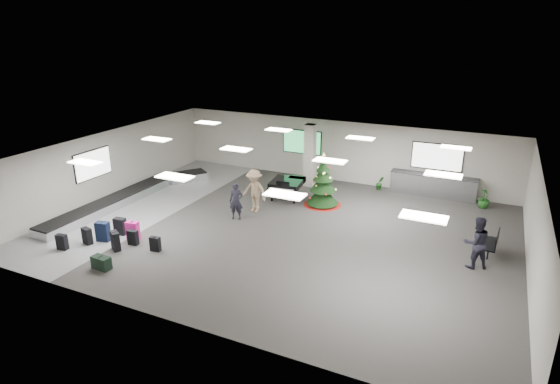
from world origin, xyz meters
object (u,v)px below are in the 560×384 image
at_px(pink_suitcase, 133,231).
at_px(potted_plant_right, 484,198).
at_px(traveler_a, 236,201).
at_px(traveler_bench, 476,243).
at_px(christmas_tree, 323,187).
at_px(bench, 493,242).
at_px(baggage_carousel, 130,196).
at_px(traveler_b, 254,191).
at_px(service_counter, 433,185).
at_px(grand_piano, 287,184).
at_px(potted_plant_left, 380,183).

relative_size(pink_suitcase, potted_plant_right, 0.84).
distance_m(traveler_a, traveler_bench, 9.49).
bearing_deg(pink_suitcase, christmas_tree, 41.35).
bearing_deg(bench, traveler_a, -169.66).
relative_size(baggage_carousel, pink_suitcase, 12.76).
height_order(traveler_b, traveler_bench, traveler_b).
bearing_deg(christmas_tree, service_counter, 37.30).
distance_m(grand_piano, bench, 9.39).
bearing_deg(christmas_tree, bench, -15.19).
xyz_separation_m(baggage_carousel, potted_plant_left, (10.31, 6.53, 0.15)).
xyz_separation_m(service_counter, potted_plant_left, (-2.53, -0.20, -0.19)).
distance_m(bench, potted_plant_left, 7.46).
bearing_deg(service_counter, christmas_tree, -142.70).
relative_size(baggage_carousel, potted_plant_right, 10.76).
height_order(grand_piano, traveler_bench, traveler_bench).
xyz_separation_m(pink_suitcase, christmas_tree, (5.33, 6.61, 0.49)).
relative_size(christmas_tree, potted_plant_right, 2.77).
height_order(grand_piano, bench, grand_piano).
bearing_deg(baggage_carousel, grand_piano, 27.80).
distance_m(baggage_carousel, potted_plant_left, 12.20).
relative_size(grand_piano, traveler_b, 1.01).
height_order(bench, potted_plant_right, potted_plant_right).
height_order(traveler_bench, potted_plant_right, traveler_bench).
bearing_deg(potted_plant_right, pink_suitcase, -142.15).
bearing_deg(grand_piano, baggage_carousel, -159.32).
distance_m(baggage_carousel, grand_piano, 7.43).
relative_size(christmas_tree, grand_piano, 1.28).
height_order(baggage_carousel, potted_plant_left, potted_plant_left).
height_order(grand_piano, potted_plant_left, grand_piano).
bearing_deg(traveler_a, grand_piano, 58.86).
bearing_deg(christmas_tree, traveler_bench, -26.27).
distance_m(pink_suitcase, traveler_bench, 12.53).
distance_m(bench, traveler_bench, 1.53).
bearing_deg(traveler_bench, bench, -141.61).
distance_m(service_counter, pink_suitcase, 13.96).
xyz_separation_m(service_counter, traveler_bench, (2.32, -6.70, 0.38)).
distance_m(baggage_carousel, christmas_tree, 9.09).
bearing_deg(christmas_tree, traveler_b, -140.48).
bearing_deg(grand_piano, traveler_bench, -28.81).
relative_size(traveler_a, potted_plant_left, 2.26).
bearing_deg(baggage_carousel, christmas_tree, 21.79).
bearing_deg(grand_piano, bench, -19.88).
bearing_deg(potted_plant_right, traveler_b, -152.43).
height_order(baggage_carousel, potted_plant_right, potted_plant_right).
distance_m(service_counter, christmas_tree, 5.57).
xyz_separation_m(traveler_b, traveler_bench, (9.20, -1.30, -0.04)).
relative_size(pink_suitcase, potted_plant_left, 1.06).
relative_size(baggage_carousel, christmas_tree, 3.88).
xyz_separation_m(baggage_carousel, traveler_a, (5.68, 0.22, 0.60)).
relative_size(baggage_carousel, traveler_bench, 5.23).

